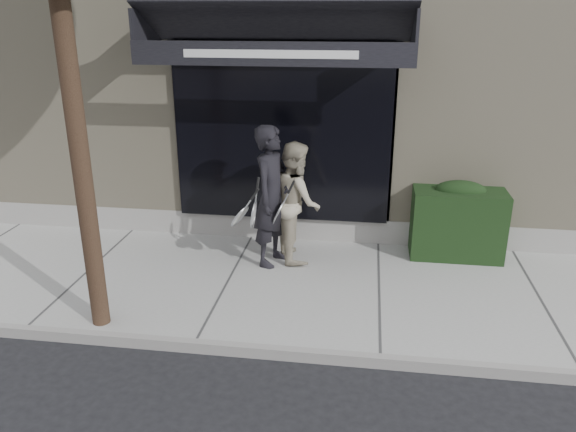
# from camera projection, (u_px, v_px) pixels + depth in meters

# --- Properties ---
(ground) EXTENTS (80.00, 80.00, 0.00)m
(ground) POSITION_uv_depth(u_px,v_px,m) (379.00, 297.00, 7.33)
(ground) COLOR black
(ground) RESTS_ON ground
(sidewalk) EXTENTS (20.00, 3.00, 0.12)m
(sidewalk) POSITION_uv_depth(u_px,v_px,m) (379.00, 292.00, 7.31)
(sidewalk) COLOR #959691
(sidewalk) RESTS_ON ground
(curb) EXTENTS (20.00, 0.10, 0.14)m
(curb) POSITION_uv_depth(u_px,v_px,m) (380.00, 361.00, 5.87)
(curb) COLOR gray
(curb) RESTS_ON ground
(building_facade) EXTENTS (14.30, 8.04, 5.64)m
(building_facade) POSITION_uv_depth(u_px,v_px,m) (384.00, 53.00, 11.00)
(building_facade) COLOR tan
(building_facade) RESTS_ON ground
(hedge) EXTENTS (1.30, 0.70, 1.14)m
(hedge) POSITION_uv_depth(u_px,v_px,m) (457.00, 220.00, 8.12)
(hedge) COLOR black
(hedge) RESTS_ON sidewalk
(pedestrian_front) EXTENTS (0.86, 0.92, 1.98)m
(pedestrian_front) POSITION_uv_depth(u_px,v_px,m) (272.00, 196.00, 7.72)
(pedestrian_front) COLOR black
(pedestrian_front) RESTS_ON sidewalk
(pedestrian_back) EXTENTS (0.90, 1.01, 1.72)m
(pedestrian_back) POSITION_uv_depth(u_px,v_px,m) (296.00, 201.00, 7.93)
(pedestrian_back) COLOR #AEA38B
(pedestrian_back) RESTS_ON sidewalk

